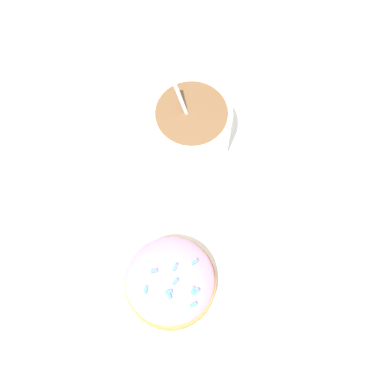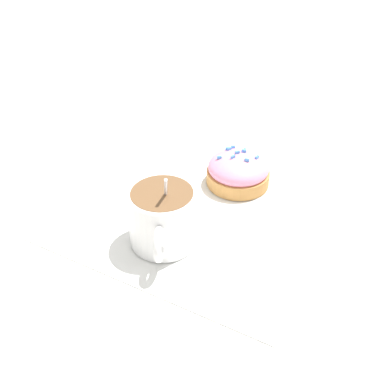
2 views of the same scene
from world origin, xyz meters
TOP-DOWN VIEW (x-y plane):
  - ground_plane at (0.00, 0.00)m, footprint 3.00×3.00m
  - paper_napkin at (0.00, 0.00)m, footprint 0.37×0.38m
  - coffee_cup at (-0.08, -0.00)m, footprint 0.11×0.09m
  - frosted_pastry at (0.08, -0.01)m, footprint 0.10×0.10m

SIDE VIEW (x-z plane):
  - ground_plane at x=0.00m, z-range 0.00..0.00m
  - paper_napkin at x=0.00m, z-range 0.00..0.00m
  - frosted_pastry at x=0.08m, z-range 0.00..0.05m
  - coffee_cup at x=-0.08m, z-range -0.01..0.10m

